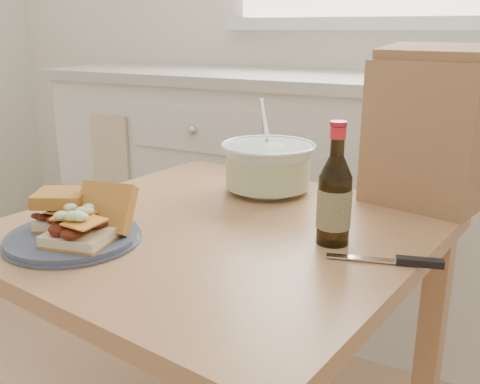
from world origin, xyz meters
The scene contains 9 objects.
cabinet_run centered at (0.00, 1.70, 0.47)m, with size 2.50×0.64×0.94m.
dining_table centered at (0.00, 0.71, 0.60)m, with size 0.95×0.95×0.70m.
plate centered at (-0.21, 0.49, 0.71)m, with size 0.26×0.26×0.02m, color #3B465F.
sandwich_left centered at (-0.26, 0.52, 0.75)m, with size 0.13×0.13×0.07m.
sandwich_right centered at (-0.16, 0.49, 0.75)m, with size 0.14×0.18×0.10m.
coleslaw_bowl centered at (-0.01, 0.98, 0.76)m, with size 0.24×0.24×0.24m.
beer_bottle centered at (0.25, 0.73, 0.79)m, with size 0.07×0.07×0.24m.
knife centered at (0.40, 0.69, 0.70)m, with size 0.20×0.07×0.01m.
paper_bag centered at (0.36, 1.07, 0.87)m, with size 0.26×0.17×0.34m, color #9B6B4B.
Camera 1 is at (0.54, -0.22, 1.10)m, focal length 40.00 mm.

